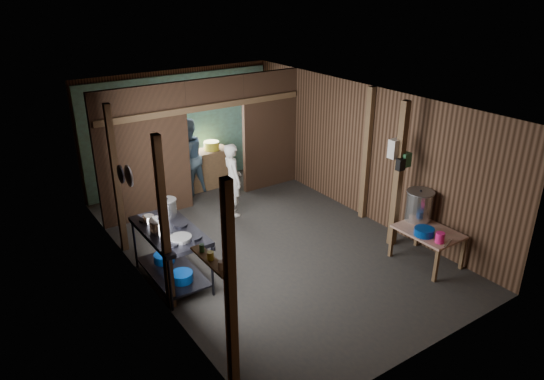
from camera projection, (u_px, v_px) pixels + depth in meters
floor at (266, 242)px, 9.02m from camera, size 4.50×7.00×0.00m
ceiling at (265, 100)px, 7.99m from camera, size 4.50×7.00×0.00m
wall_back at (179, 128)px, 11.16m from camera, size 4.50×0.00×2.60m
wall_front at (430, 266)px, 5.84m from camera, size 4.50×0.00×2.60m
wall_left at (138, 207)px, 7.34m from camera, size 0.00×7.00×2.60m
wall_right at (362, 152)px, 9.67m from camera, size 0.00×7.00×2.60m
partition_left at (144, 155)px, 9.49m from camera, size 1.85×0.10×2.60m
partition_right at (270, 131)px, 10.99m from camera, size 1.35×0.10×2.60m
partition_header at (214, 93)px, 9.91m from camera, size 1.30×0.10×0.60m
turquoise_panel at (180, 131)px, 11.14m from camera, size 4.40×0.06×2.50m
back_counter at (204, 169)px, 11.25m from camera, size 1.20×0.50×0.85m
wall_clock at (189, 101)px, 10.98m from camera, size 0.20×0.03×0.20m
post_left_a at (230, 289)px, 5.40m from camera, size 0.10×0.12×2.60m
post_left_b at (164, 226)px, 6.77m from camera, size 0.10×0.12×2.60m
post_left_c at (116, 181)px, 8.29m from camera, size 0.10×0.12×2.60m
post_right at (367, 155)px, 9.48m from camera, size 0.10×0.12×2.60m
post_free at (398, 176)px, 8.47m from camera, size 0.12×0.12×2.60m
cross_beam at (205, 107)px, 9.84m from camera, size 4.40×0.12×0.12m
pan_lid_big at (129, 176)px, 7.53m from camera, size 0.03×0.34×0.34m
pan_lid_small at (121, 174)px, 7.87m from camera, size 0.03×0.30×0.30m
wall_shelf at (211, 261)px, 5.76m from camera, size 0.14×0.80×0.03m
jar_white at (221, 265)px, 5.54m from camera, size 0.07×0.07×0.10m
jar_yellow at (210, 256)px, 5.73m from camera, size 0.08×0.08×0.10m
jar_green at (202, 248)px, 5.90m from camera, size 0.06×0.06×0.10m
bag_white at (395, 149)px, 8.32m from camera, size 0.22×0.15×0.32m
bag_green at (406, 160)px, 8.35m from camera, size 0.16×0.12×0.24m
bag_black at (401, 164)px, 8.28m from camera, size 0.14×0.10×0.20m
gas_range at (172, 255)px, 7.71m from camera, size 0.79×1.54×0.91m
prep_table at (426, 247)px, 8.27m from camera, size 0.73×1.01×0.60m
stove_pot_large at (168, 208)px, 7.89m from camera, size 0.31×0.31×0.31m
stove_pot_med at (159, 227)px, 7.38m from camera, size 0.32×0.32×0.24m
stove_saucepan at (148, 219)px, 7.72m from camera, size 0.18×0.18×0.11m
frying_pan at (181, 238)px, 7.21m from camera, size 0.50×0.62×0.07m
blue_tub_front at (182, 277)px, 7.54m from camera, size 0.34×0.34×0.14m
blue_tub_back at (164, 258)px, 8.05m from camera, size 0.33×0.33×0.13m
stock_pot at (419, 206)px, 8.44m from camera, size 0.59×0.59×0.54m
wash_basin at (424, 232)px, 7.99m from camera, size 0.36×0.36×0.12m
pink_bucket at (440, 238)px, 7.76m from camera, size 0.17×0.17×0.17m
knife at (448, 243)px, 7.75m from camera, size 0.29×0.14×0.01m
yellow_tub at (212, 146)px, 11.15m from camera, size 0.34×0.34×0.19m
cook at (233, 180)px, 9.83m from camera, size 0.43×0.58×1.48m
worker_back at (187, 157)px, 10.73m from camera, size 0.95×0.81×1.69m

